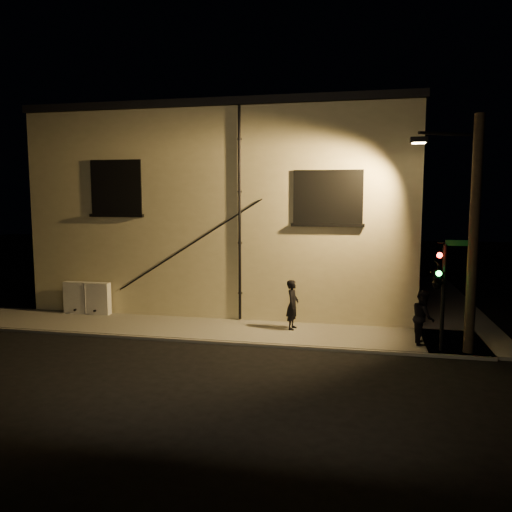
% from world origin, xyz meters
% --- Properties ---
extents(ground, '(90.00, 90.00, 0.00)m').
position_xyz_m(ground, '(0.00, 0.00, 0.00)').
color(ground, black).
extents(sidewalk, '(21.00, 16.00, 0.12)m').
position_xyz_m(sidewalk, '(1.22, 4.39, 0.06)').
color(sidewalk, slate).
rests_on(sidewalk, ground).
extents(building, '(16.20, 12.23, 8.80)m').
position_xyz_m(building, '(-3.00, 8.99, 4.40)').
color(building, beige).
rests_on(building, ground).
extents(utility_cabinet, '(2.03, 0.34, 1.33)m').
position_xyz_m(utility_cabinet, '(-8.34, 2.70, 0.79)').
color(utility_cabinet, white).
rests_on(utility_cabinet, sidewalk).
extents(pedestrian_a, '(0.51, 0.71, 1.83)m').
position_xyz_m(pedestrian_a, '(0.43, 1.96, 1.04)').
color(pedestrian_a, black).
rests_on(pedestrian_a, sidewalk).
extents(pedestrian_b, '(0.72, 0.91, 1.81)m').
position_xyz_m(pedestrian_b, '(4.92, 0.95, 1.03)').
color(pedestrian_b, black).
rests_on(pedestrian_b, sidewalk).
extents(traffic_signal, '(1.16, 2.05, 3.54)m').
position_xyz_m(traffic_signal, '(5.21, 0.19, 2.50)').
color(traffic_signal, black).
rests_on(traffic_signal, sidewalk).
extents(streetlamp_pole, '(2.03, 1.40, 7.47)m').
position_xyz_m(streetlamp_pole, '(6.14, 0.34, 3.94)').
color(streetlamp_pole, black).
rests_on(streetlamp_pole, ground).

